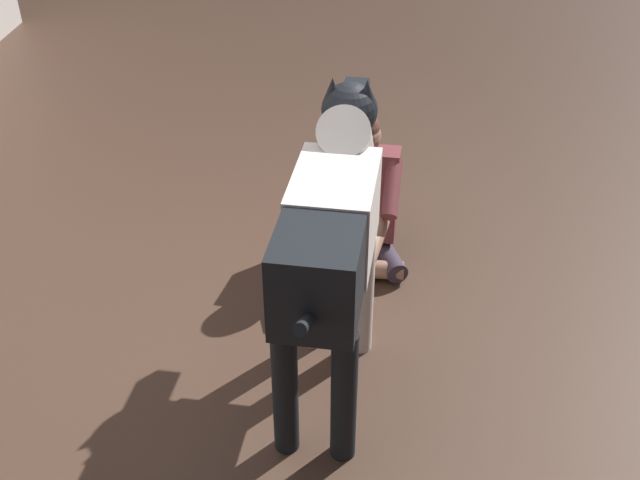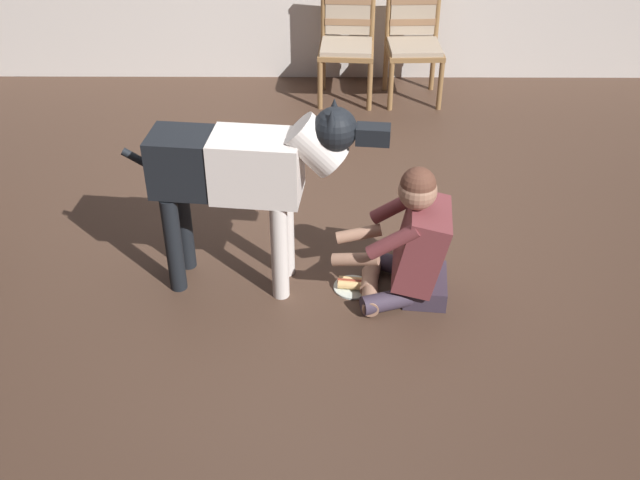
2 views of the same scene
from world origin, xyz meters
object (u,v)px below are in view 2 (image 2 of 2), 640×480
(person_sitting_on_floor, at_px, (411,245))
(hot_dog_on_plate, at_px, (353,285))
(dining_chair_left_of_pair, at_px, (347,35))
(dining_chair_right_of_pair, at_px, (414,35))
(large_dog, at_px, (247,171))

(person_sitting_on_floor, xyz_separation_m, hot_dog_on_plate, (-0.32, 0.04, -0.31))
(dining_chair_left_of_pair, height_order, hot_dog_on_plate, dining_chair_left_of_pair)
(dining_chair_right_of_pair, height_order, large_dog, large_dog)
(person_sitting_on_floor, distance_m, hot_dog_on_plate, 0.44)
(dining_chair_right_of_pair, distance_m, large_dog, 2.94)
(dining_chair_left_of_pair, relative_size, dining_chair_right_of_pair, 1.00)
(dining_chair_right_of_pair, xyz_separation_m, large_dog, (-1.17, -2.69, 0.20))
(dining_chair_left_of_pair, relative_size, hot_dog_on_plate, 4.40)
(large_dog, bearing_deg, person_sitting_on_floor, -6.32)
(dining_chair_right_of_pair, xyz_separation_m, hot_dog_on_plate, (-0.58, -2.75, -0.52))
(dining_chair_left_of_pair, xyz_separation_m, person_sitting_on_floor, (0.30, -2.79, -0.21))
(dining_chair_right_of_pair, bearing_deg, person_sitting_on_floor, -95.44)
(hot_dog_on_plate, bearing_deg, dining_chair_right_of_pair, 78.02)
(large_dog, relative_size, hot_dog_on_plate, 6.47)
(dining_chair_left_of_pair, relative_size, person_sitting_on_floor, 1.20)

